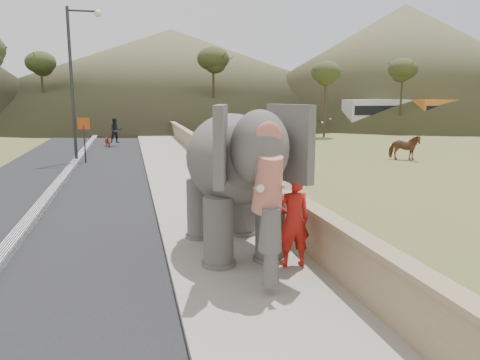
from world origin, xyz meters
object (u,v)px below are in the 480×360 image
(lamppost, at_px, (77,70))
(cow, at_px, (404,148))
(motorcyclist, at_px, (112,135))
(elephant_and_man, at_px, (233,179))

(lamppost, height_order, cow, lamppost)
(cow, relative_size, motorcyclist, 0.82)
(lamppost, xyz_separation_m, motorcyclist, (1.32, 7.60, -4.06))
(lamppost, xyz_separation_m, elephant_and_man, (4.71, -16.22, -3.13))
(cow, bearing_deg, motorcyclist, 90.60)
(lamppost, bearing_deg, motorcyclist, 80.18)
(elephant_and_man, relative_size, motorcyclist, 2.24)
(cow, distance_m, elephant_and_man, 18.18)
(cow, bearing_deg, lamppost, 114.18)
(lamppost, relative_size, elephant_and_man, 1.77)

